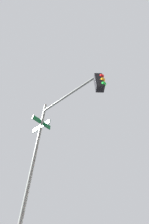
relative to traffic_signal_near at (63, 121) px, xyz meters
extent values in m
cylinder|color=slate|center=(-0.86, -1.02, -1.31)|extent=(0.12, 0.12, 6.16)
cylinder|color=slate|center=(0.11, 0.13, 1.37)|extent=(2.00, 2.35, 0.09)
cube|color=black|center=(1.07, 1.28, 0.92)|extent=(0.28, 0.28, 0.80)
sphere|color=red|center=(1.17, 1.39, 1.17)|extent=(0.18, 0.18, 0.18)
sphere|color=orange|center=(1.17, 1.39, 0.92)|extent=(0.18, 0.18, 0.18)
sphere|color=green|center=(1.17, 1.39, 0.67)|extent=(0.18, 0.18, 0.18)
cube|color=#0F5128|center=(-0.86, -1.02, 0.42)|extent=(0.74, 0.87, 0.20)
cube|color=#0F5128|center=(-0.86, -1.02, 0.64)|extent=(0.79, 0.67, 0.20)
camera|label=1|loc=(3.84, 0.37, -3.23)|focal=21.93mm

